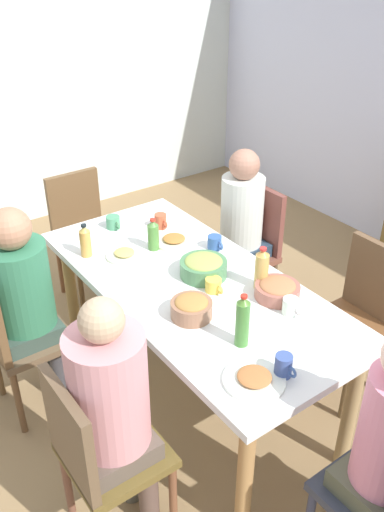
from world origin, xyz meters
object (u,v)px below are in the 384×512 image
chair_0 (97,452)px  cup_0 (284,366)px  plate_1 (254,379)px  bowl_0 (204,267)px  dining_table (192,296)px  cup_5 (161,221)px  bottle_0 (262,269)px  chair_2 (249,244)px  person_5 (24,294)px  cup_4 (291,306)px  chair_5 (14,334)px  bowl_1 (191,308)px  plate_2 (174,240)px  bottle_3 (153,235)px  chair_3 (360,312)px  bottle_1 (243,321)px  cup_2 (113,222)px  cup_3 (215,242)px  plate_0 (124,254)px  bottle_2 (85,241)px  bowl_2 (277,289)px  person_0 (113,403)px  person_2 (240,222)px  chair_4 (83,229)px  cup_1 (214,285)px

chair_0 → cup_0: chair_0 is taller
plate_1 → bowl_0: size_ratio=1.03×
dining_table → cup_5: cup_5 is taller
bowl_0 → bottle_0: size_ratio=1.07×
chair_2 → bottle_0: 0.98m
person_5 → cup_4: (0.96, 0.93, 0.09)m
chair_5 → cup_4: (0.96, 1.02, 0.31)m
person_5 → bowl_1: bearing=37.7°
chair_5 → plate_2: chair_5 is taller
bowl_1 → bottle_3: (-0.63, 0.19, 0.04)m
chair_3 → bottle_1: bottle_1 is taller
chair_2 → cup_4: size_ratio=8.02×
plate_2 → cup_0: bearing=-12.5°
chair_2 → bottle_3: bearing=-84.9°
bottle_1 → person_5: bearing=-148.6°
cup_4 → bottle_3: 0.91m
person_5 → bowl_0: bearing=60.4°
plate_1 → bottle_1: 0.26m
cup_2 → cup_4: (1.24, 0.26, 0.00)m
cup_2 → cup_3: size_ratio=1.03×
bowl_1 → bottle_0: bearing=88.8°
dining_table → plate_0: (-0.42, -0.16, 0.11)m
person_5 → bowl_1: 0.90m
chair_5 → bowl_1: size_ratio=4.61×
person_5 → bottle_2: person_5 is taller
bowl_2 → bottle_3: size_ratio=1.17×
cup_3 → plate_0: bearing=-115.5°
person_0 → plate_0: person_0 is taller
person_2 → plate_2: size_ratio=5.11×
bowl_1 → chair_2: bearing=125.6°
chair_3 → cup_4: chair_3 is taller
dining_table → plate_1: 0.77m
bottle_0 → bottle_1: 0.46m
chair_5 → cup_3: 1.18m
cup_5 → plate_2: bearing=-10.7°
dining_table → bowl_1: (0.24, -0.18, 0.14)m
person_5 → bottle_0: size_ratio=5.26×
chair_0 → bottle_0: (-0.22, 1.06, 0.37)m
bowl_1 → bottle_3: 0.66m
chair_2 → cup_3: 0.65m
plate_0 → bowl_1: bowl_1 is taller
dining_table → chair_4: chair_4 is taller
bowl_1 → cup_0: (0.54, 0.07, -0.00)m
bottle_2 → person_2: bearing=85.4°
cup_5 → plate_0: bearing=-64.3°
plate_1 → bowl_2: bowl_2 is taller
dining_table → cup_2: cup_2 is taller
person_2 → chair_4: bearing=-139.7°
cup_1 → cup_3: (-0.33, 0.27, 0.00)m
person_5 → cup_1: (0.60, 0.75, 0.08)m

